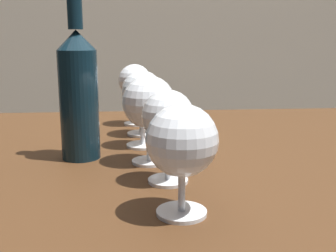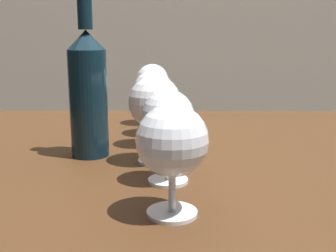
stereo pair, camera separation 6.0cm
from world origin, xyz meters
name	(u,v)px [view 1 (the left image)]	position (x,y,z in m)	size (l,w,h in m)	color
dining_table	(205,189)	(0.00, 0.00, 0.63)	(1.28, 0.85, 0.72)	#472B16
wine_glass_port	(182,143)	(-0.09, -0.31, 0.81)	(0.09, 0.09, 0.14)	white
wine_glass_pinot	(168,119)	(-0.09, -0.19, 0.81)	(0.08, 0.08, 0.14)	white
wine_glass_white	(149,104)	(-0.12, -0.09, 0.82)	(0.09, 0.09, 0.15)	white
wine_glass_merlot	(142,93)	(-0.13, 0.02, 0.82)	(0.08, 0.08, 0.15)	white
wine_glass_chardonnay	(141,97)	(-0.13, 0.12, 0.80)	(0.09, 0.09, 0.13)	white
wine_glass_cabernet	(135,82)	(-0.14, 0.23, 0.82)	(0.08, 0.08, 0.15)	white
wine_bottle	(79,92)	(-0.24, -0.05, 0.84)	(0.07, 0.07, 0.30)	#0F232D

